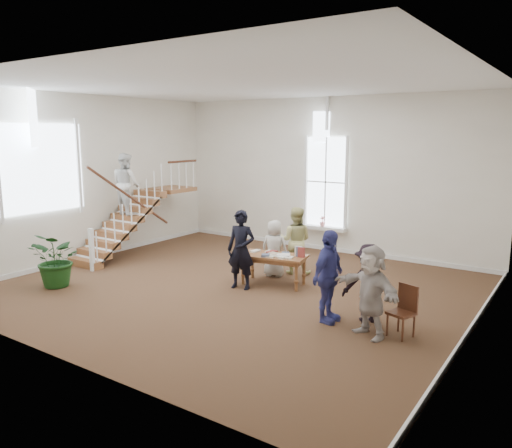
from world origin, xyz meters
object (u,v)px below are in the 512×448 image
Objects in this scene: woman_cluster_a at (328,276)px; woman_cluster_c at (371,291)px; floor_plant at (57,259)px; person_yellow at (295,241)px; side_chair at (404,308)px; police_officer at (241,250)px; woman_cluster_b at (368,283)px; elderly_woman at (274,248)px; library_table at (274,258)px.

woman_cluster_a is 1.08× the size of woman_cluster_c.
woman_cluster_a is 6.23m from floor_plant.
person_yellow is 1.04× the size of woman_cluster_c.
side_chair is at bearing -82.68° from woman_cluster_a.
police_officer is 1.22× the size of woman_cluster_b.
police_officer is at bearing -38.17° from woman_cluster_b.
elderly_woman is at bearing 43.96° from floor_plant.
side_chair is at bearing 61.59° from woman_cluster_c.
floor_plant is at bearing 105.34° from woman_cluster_a.
police_officer is (-0.46, -0.65, 0.27)m from library_table.
person_yellow is 4.23m from side_chair.
woman_cluster_c is at bearing 133.66° from elderly_woman.
person_yellow is at bearing 65.73° from police_officer.
elderly_woman is at bearing 172.58° from woman_cluster_c.
police_officer is 3.55m from woman_cluster_c.
person_yellow is 3.28m from woman_cluster_a.
woman_cluster_b is (2.66, -0.95, 0.11)m from library_table.
elderly_woman is 3.14m from woman_cluster_a.
woman_cluster_c is (3.42, -0.95, -0.09)m from police_officer.
woman_cluster_a is 0.76m from woman_cluster_b.
library_table is 0.84m from police_officer.
floor_plant is at bearing -158.90° from police_officer.
woman_cluster_b is (3.12, -0.30, -0.16)m from police_officer.
side_chair is (3.50, -2.36, -0.34)m from person_yellow.
woman_cluster_a reaches higher than floor_plant.
elderly_woman is (-0.36, 0.60, 0.07)m from library_table.
person_yellow reaches higher than library_table.
library_table is 3.66m from side_chair.
police_officer is 1.80m from person_yellow.
person_yellow is 1.14× the size of woman_cluster_b.
side_chair is at bearing 12.42° from floor_plant.
side_chair is (3.80, -1.86, -0.20)m from elderly_woman.
police_officer reaches higher than woman_cluster_b.
person_yellow is at bearing 164.31° from woman_cluster_c.
floor_plant reaches higher than side_chair.
elderly_woman is at bearing 39.19° from person_yellow.
police_officer reaches higher than woman_cluster_a.
woman_cluster_b reaches higher than library_table.
woman_cluster_a reaches higher than person_yellow.
elderly_woman is 4.23m from side_chair.
woman_cluster_c is 0.66m from side_chair.
woman_cluster_c is at bearing 10.55° from floor_plant.
woman_cluster_a is 1.44m from side_chair.
person_yellow reaches higher than woman_cluster_b.
floor_plant reaches higher than library_table.
side_chair is at bearing -20.31° from police_officer.
woman_cluster_a reaches higher than elderly_woman.
police_officer is at bearing -169.42° from woman_cluster_c.
woman_cluster_b is (0.60, 0.45, -0.14)m from woman_cluster_a.
woman_cluster_c reaches higher than floor_plant.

